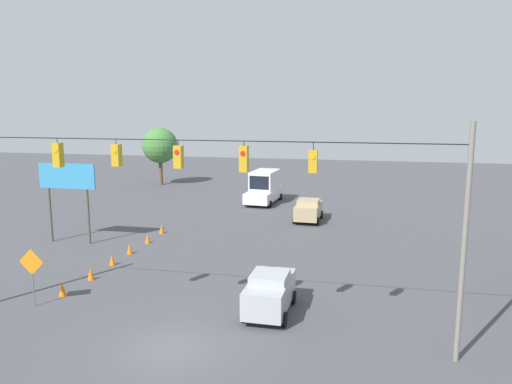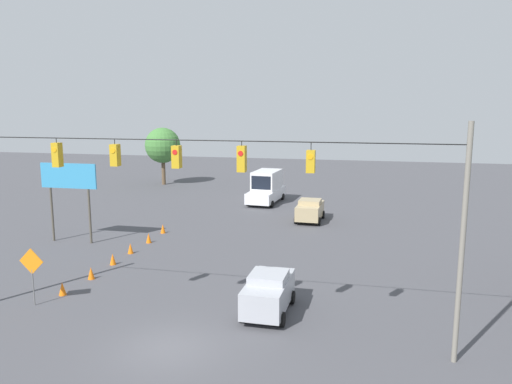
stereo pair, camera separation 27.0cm
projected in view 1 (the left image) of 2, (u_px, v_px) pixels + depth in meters
The scene contains 14 objects.
ground_plane at pixel (171, 349), 19.74m from camera, with size 140.00×140.00×0.00m, color #47474C.
overhead_signal_span at pixel (178, 198), 20.05m from camera, with size 21.92×0.38×8.98m.
sedan_tan_oncoming_deep at pixel (308, 210), 41.21m from camera, with size 2.21×4.04×1.81m.
box_truck_white_withflow_deep at pixel (264, 187), 48.87m from camera, with size 3.01×6.29×3.14m.
sedan_silver_crossing_near at pixel (270, 292), 23.02m from camera, with size 2.09×4.03×1.91m.
traffic_cone_nearest at pixel (62, 289), 25.14m from camera, with size 0.37×0.37×0.69m, color orange.
traffic_cone_second at pixel (91, 274), 27.46m from camera, with size 0.37×0.37×0.69m, color orange.
traffic_cone_third at pixel (112, 260), 29.96m from camera, with size 0.37×0.37×0.69m, color orange.
traffic_cone_fourth at pixel (130, 249), 32.21m from camera, with size 0.37×0.37×0.69m, color orange.
traffic_cone_fifth at pixel (148, 238), 34.70m from camera, with size 0.37×0.37×0.69m, color orange.
traffic_cone_farthest at pixel (162, 229), 37.34m from camera, with size 0.37×0.37×0.69m, color orange.
roadside_billboard at pixel (67, 183), 34.23m from camera, with size 4.18×0.16×5.56m.
work_zone_sign at pixel (32, 266), 23.56m from camera, with size 1.27×0.06×2.84m.
tree_horizon_left at pixel (160, 146), 59.29m from camera, with size 4.20×4.20×6.82m.
Camera 1 is at (-7.11, 17.26, 9.55)m, focal length 35.00 mm.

